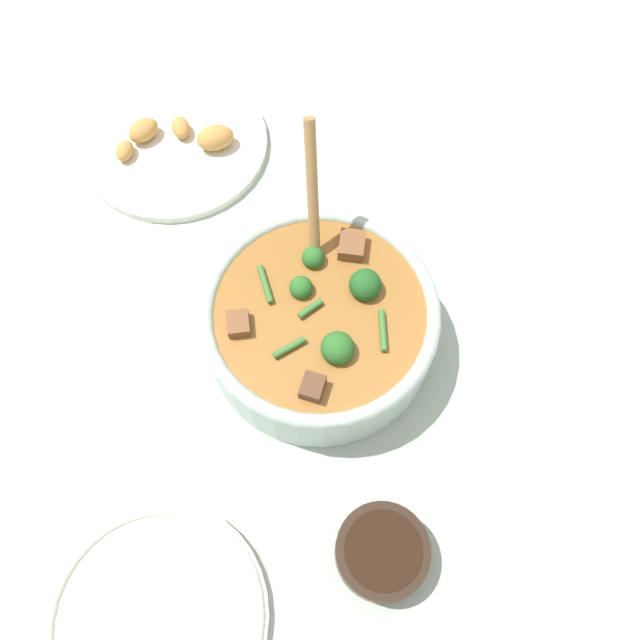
{
  "coord_description": "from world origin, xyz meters",
  "views": [
    {
      "loc": [
        0.29,
        -0.01,
        0.68
      ],
      "look_at": [
        0.0,
        0.0,
        0.05
      ],
      "focal_mm": 35.0,
      "sensor_mm": 36.0,
      "label": 1
    }
  ],
  "objects_px": {
    "condiment_bowl": "(382,552)",
    "stew_bowl": "(320,321)",
    "food_plate": "(176,143)",
    "empty_plate": "(155,619)"
  },
  "relations": [
    {
      "from": "stew_bowl",
      "to": "condiment_bowl",
      "type": "bearing_deg",
      "value": 12.89
    },
    {
      "from": "food_plate",
      "to": "condiment_bowl",
      "type": "bearing_deg",
      "value": 24.73
    },
    {
      "from": "condiment_bowl",
      "to": "food_plate",
      "type": "height_order",
      "value": "food_plate"
    },
    {
      "from": "stew_bowl",
      "to": "food_plate",
      "type": "distance_m",
      "value": 0.35
    },
    {
      "from": "condiment_bowl",
      "to": "empty_plate",
      "type": "bearing_deg",
      "value": -76.11
    },
    {
      "from": "empty_plate",
      "to": "condiment_bowl",
      "type": "bearing_deg",
      "value": 103.89
    },
    {
      "from": "condiment_bowl",
      "to": "empty_plate",
      "type": "xyz_separation_m",
      "value": [
        0.06,
        -0.22,
        -0.01
      ]
    },
    {
      "from": "food_plate",
      "to": "empty_plate",
      "type": "bearing_deg",
      "value": 2.3
    },
    {
      "from": "condiment_bowl",
      "to": "stew_bowl",
      "type": "bearing_deg",
      "value": -167.11
    },
    {
      "from": "condiment_bowl",
      "to": "food_plate",
      "type": "bearing_deg",
      "value": -155.27
    }
  ]
}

